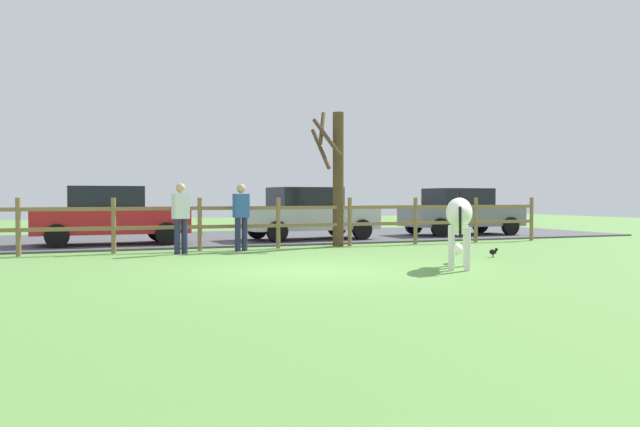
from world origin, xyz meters
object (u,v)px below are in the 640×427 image
(crow_on_grass, at_px, (493,252))
(parked_car_red, at_px, (109,215))
(visitor_right_of_tree, at_px, (241,214))
(visitor_left_of_tree, at_px, (181,215))
(parked_car_silver, at_px, (308,213))
(bare_tree, at_px, (336,174))
(zebra, at_px, (459,218))
(parked_car_grey, at_px, (461,211))

(crow_on_grass, bearing_deg, parked_car_red, 139.14)
(visitor_right_of_tree, bearing_deg, visitor_left_of_tree, -169.39)
(parked_car_silver, height_order, visitor_right_of_tree, visitor_right_of_tree)
(parked_car_silver, bearing_deg, visitor_right_of_tree, -135.11)
(bare_tree, relative_size, zebra, 2.15)
(zebra, height_order, parked_car_grey, parked_car_grey)
(visitor_left_of_tree, height_order, visitor_right_of_tree, same)
(parked_car_grey, bearing_deg, visitor_right_of_tree, -159.86)
(bare_tree, distance_m, visitor_right_of_tree, 3.01)
(zebra, bearing_deg, visitor_left_of_tree, 131.49)
(parked_car_grey, distance_m, parked_car_red, 11.31)
(zebra, bearing_deg, parked_car_silver, 89.76)
(zebra, bearing_deg, parked_car_red, 125.13)
(zebra, distance_m, parked_car_grey, 10.00)
(parked_car_silver, xyz_separation_m, visitor_right_of_tree, (-2.82, -2.81, 0.06))
(bare_tree, distance_m, visitor_left_of_tree, 4.49)
(visitor_left_of_tree, bearing_deg, parked_car_grey, 18.75)
(parked_car_silver, bearing_deg, crow_on_grass, -73.83)
(crow_on_grass, distance_m, visitor_left_of_tree, 7.11)
(bare_tree, xyz_separation_m, parked_car_silver, (0.05, 2.25, -1.08))
(bare_tree, distance_m, parked_car_red, 6.19)
(parked_car_grey, relative_size, visitor_left_of_tree, 2.45)
(parked_car_grey, height_order, visitor_left_of_tree, visitor_left_of_tree)
(visitor_left_of_tree, bearing_deg, parked_car_red, 113.07)
(parked_car_grey, bearing_deg, zebra, -124.44)
(parked_car_silver, height_order, parked_car_grey, same)
(bare_tree, xyz_separation_m, visitor_right_of_tree, (-2.78, -0.56, -1.02))
(visitor_left_of_tree, bearing_deg, parked_car_silver, 35.53)
(bare_tree, distance_m, crow_on_grass, 4.97)
(parked_car_red, bearing_deg, visitor_right_of_tree, -45.22)
(parked_car_grey, distance_m, visitor_left_of_tree, 10.51)
(parked_car_red, distance_m, visitor_left_of_tree, 3.44)
(visitor_left_of_tree, relative_size, visitor_right_of_tree, 1.00)
(zebra, relative_size, crow_on_grass, 7.89)
(zebra, relative_size, visitor_right_of_tree, 1.03)
(parked_car_grey, relative_size, visitor_right_of_tree, 2.45)
(parked_car_silver, height_order, visitor_left_of_tree, visitor_left_of_tree)
(zebra, xyz_separation_m, visitor_left_of_tree, (-4.30, 4.86, -0.02))
(parked_car_silver, xyz_separation_m, visitor_left_of_tree, (-4.34, -3.10, 0.06))
(bare_tree, height_order, visitor_left_of_tree, bare_tree)
(parked_car_grey, distance_m, visitor_right_of_tree, 8.99)
(bare_tree, distance_m, zebra, 5.80)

